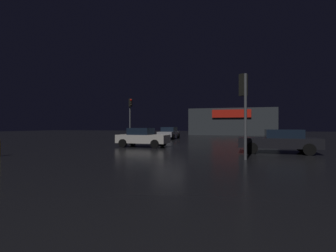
{
  "coord_description": "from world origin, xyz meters",
  "views": [
    {
      "loc": [
        5.11,
        -18.87,
        1.58
      ],
      "look_at": [
        -1.83,
        6.35,
        1.57
      ],
      "focal_mm": 26.93,
      "sensor_mm": 36.0,
      "label": 1
    }
  ],
  "objects_px": {
    "traffic_signal_opposite": "(244,97)",
    "store_building": "(232,122)",
    "car_near": "(143,137)",
    "car_crossing": "(279,141)",
    "traffic_signal_main": "(130,112)",
    "car_far": "(169,133)"
  },
  "relations": [
    {
      "from": "car_far",
      "to": "store_building",
      "type": "bearing_deg",
      "value": 66.97
    },
    {
      "from": "store_building",
      "to": "car_near",
      "type": "relative_size",
      "value": 3.72
    },
    {
      "from": "traffic_signal_opposite",
      "to": "car_near",
      "type": "relative_size",
      "value": 1.04
    },
    {
      "from": "store_building",
      "to": "traffic_signal_opposite",
      "type": "relative_size",
      "value": 3.58
    },
    {
      "from": "car_crossing",
      "to": "car_near",
      "type": "bearing_deg",
      "value": 168.65
    },
    {
      "from": "traffic_signal_opposite",
      "to": "car_crossing",
      "type": "distance_m",
      "value": 4.63
    },
    {
      "from": "car_near",
      "to": "traffic_signal_opposite",
      "type": "bearing_deg",
      "value": -36.7
    },
    {
      "from": "car_far",
      "to": "traffic_signal_main",
      "type": "bearing_deg",
      "value": -124.81
    },
    {
      "from": "traffic_signal_main",
      "to": "car_near",
      "type": "relative_size",
      "value": 1.17
    },
    {
      "from": "car_far",
      "to": "car_crossing",
      "type": "xyz_separation_m",
      "value": [
        10.42,
        -13.78,
        -0.03
      ]
    },
    {
      "from": "traffic_signal_opposite",
      "to": "car_far",
      "type": "distance_m",
      "value": 19.31
    },
    {
      "from": "store_building",
      "to": "car_far",
      "type": "height_order",
      "value": "store_building"
    },
    {
      "from": "car_far",
      "to": "car_crossing",
      "type": "height_order",
      "value": "car_far"
    },
    {
      "from": "store_building",
      "to": "car_near",
      "type": "distance_m",
      "value": 29.28
    },
    {
      "from": "car_near",
      "to": "car_crossing",
      "type": "relative_size",
      "value": 0.87
    },
    {
      "from": "traffic_signal_main",
      "to": "car_near",
      "type": "distance_m",
      "value": 8.91
    },
    {
      "from": "car_near",
      "to": "car_crossing",
      "type": "bearing_deg",
      "value": -11.35
    },
    {
      "from": "store_building",
      "to": "traffic_signal_main",
      "type": "bearing_deg",
      "value": -115.75
    },
    {
      "from": "traffic_signal_main",
      "to": "store_building",
      "type": "bearing_deg",
      "value": 64.25
    },
    {
      "from": "traffic_signal_opposite",
      "to": "store_building",
      "type": "bearing_deg",
      "value": 92.1
    },
    {
      "from": "car_crossing",
      "to": "traffic_signal_opposite",
      "type": "bearing_deg",
      "value": -120.64
    },
    {
      "from": "traffic_signal_main",
      "to": "traffic_signal_opposite",
      "type": "xyz_separation_m",
      "value": [
        11.47,
        -12.78,
        -0.19
      ]
    }
  ]
}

